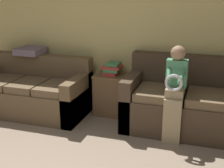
{
  "coord_description": "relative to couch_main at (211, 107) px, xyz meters",
  "views": [
    {
      "loc": [
        1.47,
        -1.73,
        1.9
      ],
      "look_at": [
        0.36,
        1.68,
        0.77
      ],
      "focal_mm": 50.0,
      "sensor_mm": 36.0,
      "label": 1
    }
  ],
  "objects": [
    {
      "name": "child_left_seated",
      "position": [
        -0.45,
        -0.36,
        0.33
      ],
      "size": [
        0.26,
        0.38,
        1.2
      ],
      "color": "tan",
      "rests_on": "ground_plane"
    },
    {
      "name": "throw_pillow",
      "position": [
        -2.82,
        0.18,
        0.55
      ],
      "size": [
        0.41,
        0.41,
        0.1
      ],
      "color": "slate",
      "rests_on": "couch_side"
    },
    {
      "name": "wall_back",
      "position": [
        -1.53,
        0.46,
        0.92
      ],
      "size": [
        7.89,
        0.06,
        2.55
      ],
      "color": "#DBCC7F",
      "rests_on": "ground_plane"
    },
    {
      "name": "side_shelf",
      "position": [
        -1.44,
        0.2,
        -0.03
      ],
      "size": [
        0.53,
        0.43,
        0.62
      ],
      "color": "brown",
      "rests_on": "ground_plane"
    },
    {
      "name": "couch_main",
      "position": [
        0.0,
        0.0,
        0.0
      ],
      "size": [
        2.3,
        0.87,
        0.98
      ],
      "color": "#473828",
      "rests_on": "ground_plane"
    },
    {
      "name": "book_stack",
      "position": [
        -1.45,
        0.2,
        0.36
      ],
      "size": [
        0.26,
        0.27,
        0.18
      ],
      "color": "#BC3833",
      "rests_on": "side_shelf"
    },
    {
      "name": "couch_side",
      "position": [
        -2.63,
        -0.12,
        -0.04
      ],
      "size": [
        1.68,
        0.86,
        0.86
      ],
      "color": "brown",
      "rests_on": "ground_plane"
    }
  ]
}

